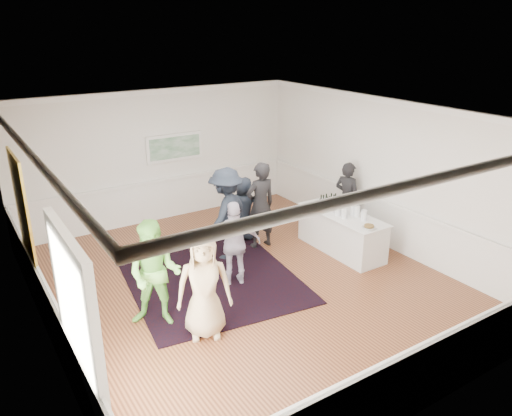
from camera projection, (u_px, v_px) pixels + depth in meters
floor at (246, 284)px, 9.43m from camera, size 8.00×8.00×0.00m
ceiling at (245, 114)px, 8.30m from camera, size 7.00×8.00×0.02m
wall_left at (37, 250)px, 7.09m from camera, size 0.02×8.00×3.20m
wall_right at (385, 174)px, 10.64m from camera, size 0.02×8.00×3.20m
wall_back at (159, 156)px, 12.02m from camera, size 7.00×0.02×3.20m
wall_front at (429, 306)px, 5.72m from camera, size 7.00×0.02×3.20m
wainscoting at (246, 260)px, 9.25m from camera, size 7.00×8.00×1.00m
mirror at (22, 209)px, 8.07m from camera, size 0.05×1.25×1.85m
doorway at (76, 324)px, 5.69m from camera, size 0.10×1.78×2.56m
landscape_painting at (175, 147)px, 12.11m from camera, size 1.44×0.06×0.66m
area_rug at (207, 273)px, 9.82m from camera, size 3.50×4.32×0.02m
serving_table at (341, 232)px, 10.64m from camera, size 0.80×2.10×0.85m
bartender at (347, 199)px, 11.38m from camera, size 0.56×0.71×1.71m
guest_tan at (204, 285)px, 7.62m from camera, size 1.00×0.85×1.74m
guest_green at (155, 274)px, 7.90m from camera, size 1.11×1.07×1.80m
guest_lilac at (235, 244)px, 9.18m from camera, size 1.03×0.70×1.63m
guest_dark_a at (226, 214)px, 10.17m from camera, size 1.44×1.24×1.93m
guest_dark_b at (260, 205)px, 10.68m from camera, size 0.71×0.47×1.91m
guest_navy at (244, 209)px, 11.16m from camera, size 0.81×0.83×1.44m
wine_bottles at (328, 201)px, 10.81m from camera, size 0.40×0.25×0.31m
juice_pitchers at (351, 212)px, 10.29m from camera, size 0.40×0.62×0.24m
ice_bucket at (338, 207)px, 10.58m from camera, size 0.26×0.26×0.25m
nut_bowl at (369, 227)px, 9.74m from camera, size 0.27×0.27×0.08m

